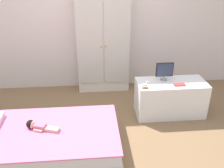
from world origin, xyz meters
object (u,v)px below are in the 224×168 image
(doll, at_px, (36,126))
(tv_stand, at_px, (170,98))
(book_red, at_px, (179,85))
(tv_monitor, at_px, (165,70))
(bed, at_px, (44,140))
(rocking_horse_toy, at_px, (145,85))
(wardrobe, at_px, (103,43))

(doll, bearing_deg, tv_stand, 18.99)
(book_red, bearing_deg, tv_monitor, 134.02)
(bed, height_order, tv_stand, tv_stand)
(bed, distance_m, doll, 0.19)
(tv_stand, bearing_deg, doll, -161.01)
(doll, xyz_separation_m, rocking_horse_toy, (1.34, 0.45, 0.23))
(bed, bearing_deg, book_red, 17.43)
(tv_monitor, bearing_deg, bed, -155.50)
(rocking_horse_toy, bearing_deg, wardrobe, 115.99)
(tv_monitor, relative_size, book_red, 1.68)
(wardrobe, bearing_deg, bed, -117.54)
(bed, distance_m, book_red, 1.86)
(bed, relative_size, book_red, 11.30)
(wardrobe, bearing_deg, tv_monitor, -44.54)
(rocking_horse_toy, distance_m, book_red, 0.48)
(doll, bearing_deg, tv_monitor, 22.23)
(wardrobe, bearing_deg, tv_stand, -43.91)
(doll, distance_m, rocking_horse_toy, 1.43)
(bed, xyz_separation_m, tv_monitor, (1.58, 0.72, 0.51))
(bed, height_order, rocking_horse_toy, rocking_horse_toy)
(tv_monitor, height_order, book_red, tv_monitor)
(bed, distance_m, rocking_horse_toy, 1.42)
(rocking_horse_toy, bearing_deg, book_red, 5.96)
(tv_stand, bearing_deg, tv_monitor, 141.92)
(bed, height_order, wardrobe, wardrobe)
(wardrobe, height_order, rocking_horse_toy, wardrobe)
(tv_monitor, bearing_deg, tv_stand, -38.08)
(doll, bearing_deg, rocking_horse_toy, 18.63)
(wardrobe, relative_size, rocking_horse_toy, 15.62)
(wardrobe, distance_m, tv_stand, 1.35)
(bed, distance_m, wardrobe, 1.82)
(bed, bearing_deg, tv_monitor, 24.50)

